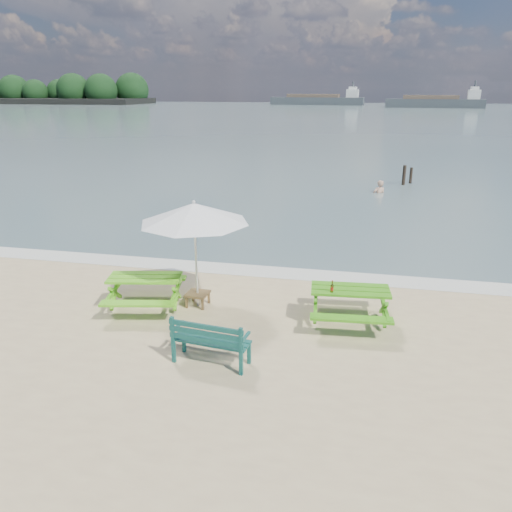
% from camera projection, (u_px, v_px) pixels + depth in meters
% --- Properties ---
extents(sea, '(300.00, 300.00, 0.00)m').
position_uv_depth(sea, '(353.00, 116.00, 88.30)').
color(sea, slate).
rests_on(sea, ground).
extents(foam_strip, '(22.00, 0.90, 0.01)m').
position_uv_depth(foam_strip, '(271.00, 272.00, 13.84)').
color(foam_strip, silver).
rests_on(foam_strip, ground).
extents(island_headland, '(90.00, 22.00, 7.60)m').
position_uv_depth(island_headland, '(11.00, 92.00, 159.96)').
color(island_headland, black).
rests_on(island_headland, ground).
extents(picnic_table_left, '(1.96, 2.10, 0.78)m').
position_uv_depth(picnic_table_left, '(146.00, 293.00, 11.49)').
color(picnic_table_left, '#5AB61B').
rests_on(picnic_table_left, ground).
extents(picnic_table_right, '(1.81, 1.98, 0.79)m').
position_uv_depth(picnic_table_right, '(349.00, 306.00, 10.78)').
color(picnic_table_right, '#409416').
rests_on(picnic_table_right, ground).
extents(park_bench, '(1.49, 0.66, 0.89)m').
position_uv_depth(park_bench, '(211.00, 349.00, 9.22)').
color(park_bench, '#104540').
rests_on(park_bench, ground).
extents(side_table, '(0.53, 0.53, 0.32)m').
position_uv_depth(side_table, '(198.00, 299.00, 11.69)').
color(side_table, brown).
rests_on(side_table, ground).
extents(patio_umbrella, '(2.64, 2.64, 2.46)m').
position_uv_depth(patio_umbrella, '(194.00, 213.00, 11.02)').
color(patio_umbrella, silver).
rests_on(patio_umbrella, ground).
extents(beer_bottle, '(0.07, 0.07, 0.26)m').
position_uv_depth(beer_bottle, '(332.00, 288.00, 10.44)').
color(beer_bottle, '#965815').
rests_on(beer_bottle, picnic_table_right).
extents(swimmer, '(0.73, 0.63, 1.71)m').
position_uv_depth(swimmer, '(379.00, 198.00, 24.34)').
color(swimmer, tan).
rests_on(swimmer, ground).
extents(mooring_pilings, '(0.56, 0.76, 1.23)m').
position_uv_depth(mooring_pilings, '(407.00, 177.00, 26.24)').
color(mooring_pilings, black).
rests_on(mooring_pilings, ground).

